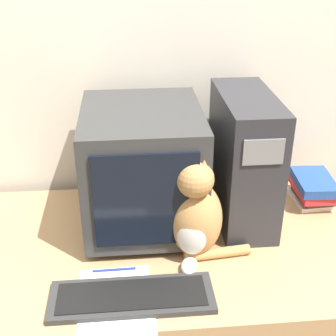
# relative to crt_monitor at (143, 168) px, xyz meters

# --- Properties ---
(wall_back) EXTENTS (7.00, 0.05, 2.50)m
(wall_back) POSITION_rel_crt_monitor_xyz_m (0.02, 0.32, 0.26)
(wall_back) COLOR beige
(wall_back) RESTS_ON ground_plane
(desk) EXTENTS (1.58, 0.77, 0.77)m
(desk) POSITION_rel_crt_monitor_xyz_m (0.02, -0.13, -0.60)
(desk) COLOR tan
(desk) RESTS_ON ground_plane
(crt_monitor) EXTENTS (0.39, 0.46, 0.42)m
(crt_monitor) POSITION_rel_crt_monitor_xyz_m (0.00, 0.00, 0.00)
(crt_monitor) COLOR #333333
(crt_monitor) RESTS_ON desk
(computer_tower) EXTENTS (0.18, 0.42, 0.46)m
(computer_tower) POSITION_rel_crt_monitor_xyz_m (0.35, 0.02, 0.01)
(computer_tower) COLOR #28282D
(computer_tower) RESTS_ON desk
(keyboard) EXTENTS (0.47, 0.16, 0.02)m
(keyboard) POSITION_rel_crt_monitor_xyz_m (-0.05, -0.39, -0.21)
(keyboard) COLOR #2D2D2D
(keyboard) RESTS_ON desk
(cat) EXTENTS (0.28, 0.25, 0.35)m
(cat) POSITION_rel_crt_monitor_xyz_m (0.15, -0.20, -0.07)
(cat) COLOR #B7844C
(cat) RESTS_ON desk
(book_stack) EXTENTS (0.16, 0.21, 0.11)m
(book_stack) POSITION_rel_crt_monitor_xyz_m (0.65, 0.08, -0.16)
(book_stack) COLOR beige
(book_stack) RESTS_ON desk
(pen) EXTENTS (0.13, 0.01, 0.01)m
(pen) POSITION_rel_crt_monitor_xyz_m (-0.11, -0.26, -0.21)
(pen) COLOR navy
(pen) RESTS_ON desk
(paper_sheet) EXTENTS (0.22, 0.30, 0.00)m
(paper_sheet) POSITION_rel_crt_monitor_xyz_m (-0.10, -0.40, -0.22)
(paper_sheet) COLOR white
(paper_sheet) RESTS_ON desk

